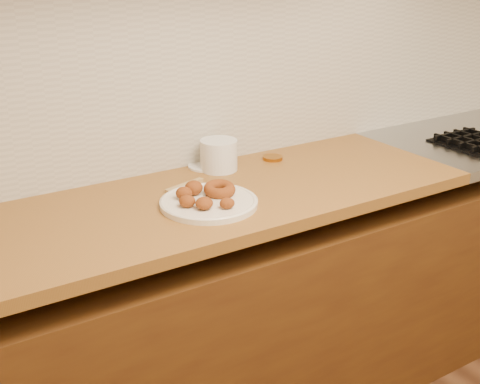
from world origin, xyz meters
The scene contains 11 objects.
wall_back centered at (0.00, 2.00, 1.35)m, with size 4.00×0.02×2.70m, color beige.
base_cabinet centered at (0.00, 1.69, 0.39)m, with size 3.60×0.60×0.77m, color #4E2D0E.
butcher_block centered at (-0.65, 1.69, 0.88)m, with size 2.30×0.62×0.04m, color brown.
backsplash centered at (0.00, 1.99, 1.20)m, with size 3.60×0.02×0.60m, color beige.
donut_plate centered at (-0.42, 1.62, 0.91)m, with size 0.30×0.30×0.02m, color silver.
ring_donut centered at (-0.37, 1.64, 0.93)m, with size 0.10×0.10×0.03m, color brown.
fried_dough_chunks centered at (-0.46, 1.62, 0.94)m, with size 0.16×0.21×0.05m.
plastic_tub centered at (-0.23, 1.88, 0.95)m, with size 0.13×0.13×0.11m, color silver.
tub_lid centered at (-0.26, 1.93, 0.90)m, with size 0.13×0.13×0.01m, color white.
brass_jar_lid centered at (0.00, 1.88, 0.91)m, with size 0.07×0.07×0.01m, color #A16316.
wooden_utensil centered at (-0.42, 1.79, 0.91)m, with size 0.16×0.02×0.01m, color #AA894F.
Camera 1 is at (-1.24, 0.12, 1.62)m, focal length 45.00 mm.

